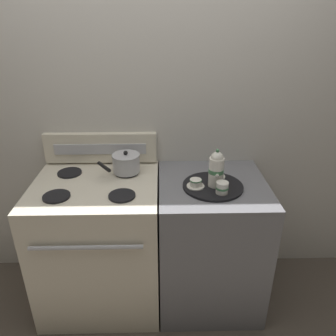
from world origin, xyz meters
name	(u,v)px	position (x,y,z in m)	size (l,w,h in m)	color
ground_plane	(153,292)	(0.00, 0.00, 0.00)	(6.00, 6.00, 0.00)	brown
wall_back	(150,130)	(0.00, 0.35, 1.10)	(6.00, 0.05, 2.20)	beige
stove	(101,243)	(-0.33, 0.00, 0.44)	(0.76, 0.69, 0.89)	beige
control_panel	(101,148)	(-0.33, 0.30, 0.99)	(0.74, 0.05, 0.20)	beige
side_counter	(209,242)	(0.38, 0.00, 0.44)	(0.65, 0.66, 0.88)	slate
saucepan	(126,163)	(-0.15, 0.15, 0.95)	(0.26, 0.24, 0.14)	#B7B7BC
serving_tray	(213,186)	(0.37, -0.05, 0.89)	(0.35, 0.35, 0.01)	black
teapot	(216,169)	(0.39, -0.06, 1.00)	(0.09, 0.14, 0.23)	white
teacup_left	(217,173)	(0.41, 0.05, 0.92)	(0.10, 0.10, 0.05)	white
teacup_right	(196,183)	(0.27, -0.07, 0.92)	(0.10, 0.10, 0.05)	white
creamer_jug	(222,188)	(0.41, -0.14, 0.93)	(0.07, 0.07, 0.07)	white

